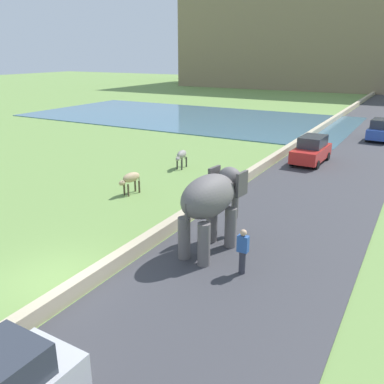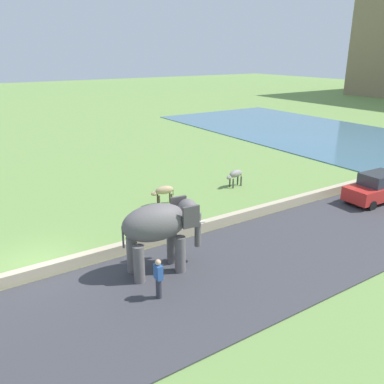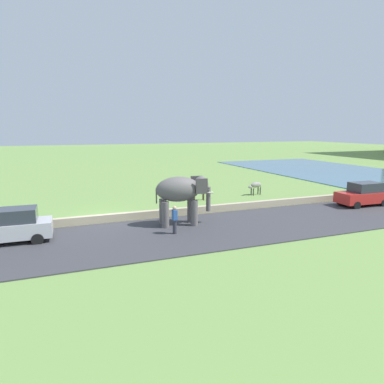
{
  "view_description": "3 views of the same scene",
  "coord_description": "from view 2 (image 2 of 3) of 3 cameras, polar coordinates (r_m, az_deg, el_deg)",
  "views": [
    {
      "loc": [
        9.63,
        -8.05,
        7.04
      ],
      "look_at": [
        1.81,
        5.81,
        1.62
      ],
      "focal_mm": 38.65,
      "sensor_mm": 36.0,
      "label": 1
    },
    {
      "loc": [
        16.15,
        -2.38,
        8.59
      ],
      "look_at": [
        0.54,
        7.73,
        1.95
      ],
      "focal_mm": 37.03,
      "sensor_mm": 36.0,
      "label": 2
    },
    {
      "loc": [
        22.63,
        -2.46,
        5.8
      ],
      "look_at": [
        -1.01,
        6.74,
        1.13
      ],
      "focal_mm": 32.29,
      "sensor_mm": 36.0,
      "label": 3
    }
  ],
  "objects": [
    {
      "name": "barrier_wall",
      "position": [
        26.61,
        19.73,
        0.23
      ],
      "size": [
        0.4,
        110.0,
        0.53
      ],
      "primitive_type": "cube",
      "color": "tan",
      "rests_on": "ground"
    },
    {
      "name": "elephant",
      "position": [
        15.8,
        -4.55,
        -4.92
      ],
      "size": [
        1.7,
        3.54,
        2.99
      ],
      "color": "#605B5B",
      "rests_on": "ground"
    },
    {
      "name": "lake",
      "position": [
        46.94,
        16.2,
        8.39
      ],
      "size": [
        36.0,
        18.0,
        0.08
      ],
      "primitive_type": "cube",
      "color": "#426B84",
      "rests_on": "ground"
    },
    {
      "name": "ground_plane",
      "position": [
        18.45,
        -21.88,
        -9.66
      ],
      "size": [
        220.0,
        220.0,
        0.0
      ],
      "primitive_type": "plane",
      "color": "#6B8E47"
    },
    {
      "name": "car_red",
      "position": [
        26.0,
        25.01,
        0.55
      ],
      "size": [
        1.91,
        4.06,
        1.8
      ],
      "color": "red",
      "rests_on": "ground"
    },
    {
      "name": "cow_grey",
      "position": [
        26.48,
        6.24,
        2.51
      ],
      "size": [
        0.59,
        1.42,
        1.15
      ],
      "color": "gray",
      "rests_on": "ground"
    },
    {
      "name": "person_beside_elephant",
      "position": [
        14.63,
        -4.85,
        -12.27
      ],
      "size": [
        0.36,
        0.22,
        1.63
      ],
      "color": "#33333D",
      "rests_on": "ground"
    },
    {
      "name": "cow_tan",
      "position": [
        23.26,
        -4.11,
        0.13
      ],
      "size": [
        0.62,
        1.42,
        1.15
      ],
      "color": "tan",
      "rests_on": "ground"
    }
  ]
}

